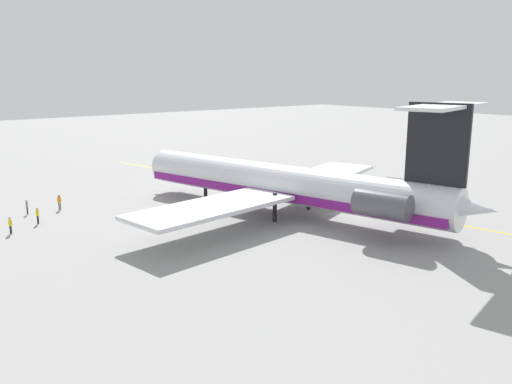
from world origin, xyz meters
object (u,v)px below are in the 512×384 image
at_px(ground_crew_near_nose, 27,205).
at_px(ground_crew_portside, 10,223).
at_px(ground_crew_starboard, 59,200).
at_px(safety_cone_nose, 242,168).
at_px(ground_crew_near_tail, 37,213).
at_px(main_jetliner, 292,184).

relative_size(ground_crew_near_nose, ground_crew_portside, 0.94).
height_order(ground_crew_starboard, safety_cone_nose, ground_crew_starboard).
bearing_deg(ground_crew_portside, ground_crew_near_tail, 0.97).
distance_m(ground_crew_portside, ground_crew_starboard, 9.86).
distance_m(ground_crew_near_tail, ground_crew_portside, 3.94).
xyz_separation_m(main_jetliner, ground_crew_portside, (12.68, 26.96, -2.49)).
bearing_deg(ground_crew_starboard, main_jetliner, 69.19).
distance_m(ground_crew_portside, safety_cone_nose, 43.56).
xyz_separation_m(ground_crew_near_nose, safety_cone_nose, (7.75, -37.36, -0.79)).
height_order(main_jetliner, ground_crew_near_tail, main_jetliner).
distance_m(main_jetliner, safety_cone_nose, 30.94).
bearing_deg(ground_crew_portside, main_jetliner, -56.66).
height_order(ground_crew_near_tail, safety_cone_nose, ground_crew_near_tail).
relative_size(ground_crew_near_tail, ground_crew_portside, 1.02).
xyz_separation_m(main_jetliner, safety_cone_nose, (27.37, -14.04, -3.34)).
xyz_separation_m(ground_crew_portside, ground_crew_starboard, (6.67, -7.25, 0.02)).
bearing_deg(ground_crew_near_tail, ground_crew_starboard, 104.07).
bearing_deg(ground_crew_starboard, ground_crew_portside, -23.73).
relative_size(ground_crew_portside, ground_crew_starboard, 0.98).
relative_size(main_jetliner, safety_cone_nose, 82.05).
distance_m(main_jetliner, ground_crew_starboard, 27.73).
bearing_deg(main_jetliner, ground_crew_near_tail, 45.23).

